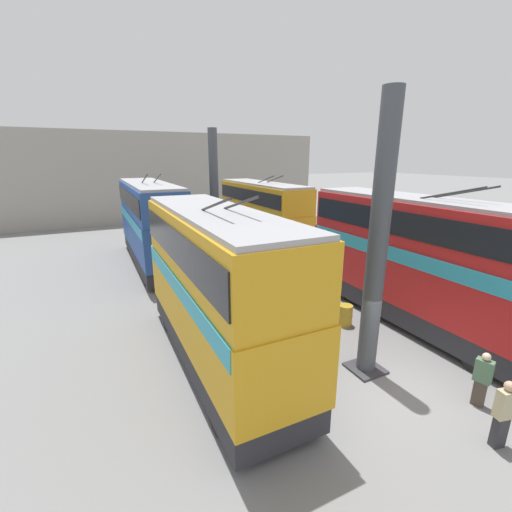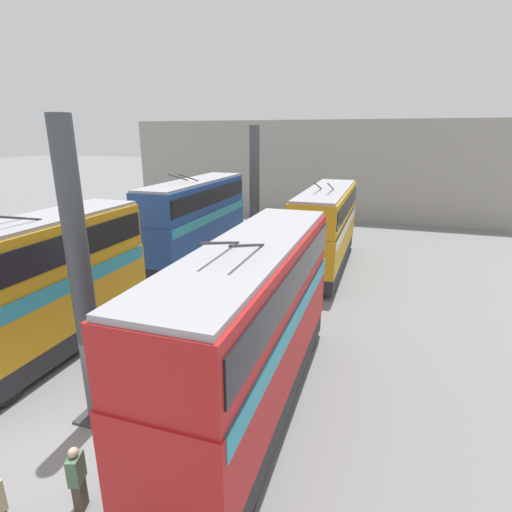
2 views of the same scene
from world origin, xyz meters
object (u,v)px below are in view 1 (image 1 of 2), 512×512
bus_left_far (262,211)px  person_aisle_foreground (504,413)px  oil_drum (345,315)px  bus_left_near (416,253)px  person_by_left_row (482,378)px  bus_right_far (151,219)px  bus_right_mid (216,280)px

bus_left_far → person_aisle_foreground: (-19.39, 3.47, -1.84)m
bus_left_far → oil_drum: (-12.96, 2.69, -2.34)m
bus_left_near → person_by_left_row: size_ratio=6.39×
bus_right_far → person_by_left_row: size_ratio=6.68×
bus_left_near → bus_right_far: bearing=32.3°
person_aisle_foreground → bus_right_mid: bearing=-129.8°
bus_left_near → bus_left_far: bearing=0.0°
bus_left_far → bus_right_mid: size_ratio=1.16×
bus_right_mid → oil_drum: (0.18, -5.52, -2.47)m
bus_left_far → bus_right_mid: 15.50m
person_aisle_foreground → bus_right_far: bearing=-152.7°
bus_right_far → person_by_left_row: bearing=-161.8°
bus_left_near → person_by_left_row: bus_left_near is taller
bus_left_far → person_aisle_foreground: bus_left_far is taller
person_by_left_row → bus_left_far: bearing=-115.4°
person_aisle_foreground → oil_drum: size_ratio=2.03×
bus_left_near → person_aisle_foreground: (-5.62, 3.47, -1.99)m
bus_left_near → bus_right_far: 15.35m
bus_left_near → person_aisle_foreground: size_ratio=5.83×
bus_left_far → bus_left_near: bearing=180.0°
bus_left_near → bus_right_far: bus_right_far is taller
bus_right_far → bus_left_far: bearing=-84.4°
bus_left_far → person_by_left_row: bus_left_far is taller
bus_right_mid → bus_right_far: (12.34, -0.00, 0.02)m
bus_left_near → bus_right_mid: 8.23m
bus_left_far → bus_right_mid: bearing=148.0°
bus_right_mid → person_aisle_foreground: bearing=-142.8°
oil_drum → bus_right_far: bearing=24.4°
bus_right_far → person_aisle_foreground: bus_right_far is taller
bus_left_far → oil_drum: size_ratio=11.98×
bus_right_far → person_aisle_foreground: 19.28m
bus_left_far → bus_right_far: bus_right_far is taller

